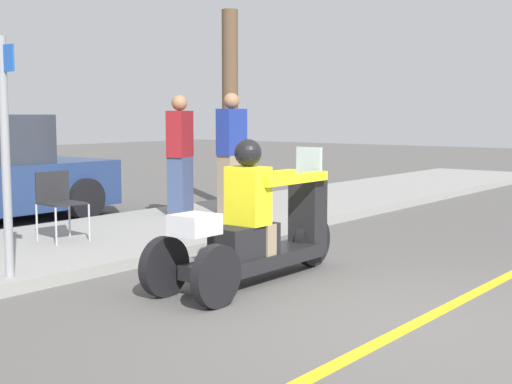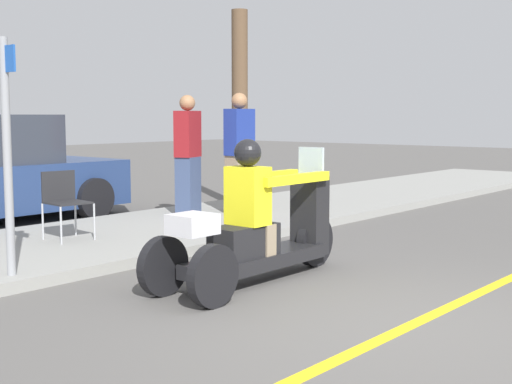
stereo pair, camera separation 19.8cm
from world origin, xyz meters
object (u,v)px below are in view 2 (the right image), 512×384
at_px(motorcycle_trike, 256,232).
at_px(spectator_mid_group, 239,156).
at_px(tree_trunk, 240,106).
at_px(street_sign, 7,147).
at_px(spectator_with_child, 188,157).
at_px(folding_chair_set_back, 64,197).

relative_size(motorcycle_trike, spectator_mid_group, 1.34).
xyz_separation_m(spectator_mid_group, tree_trunk, (1.28, 1.12, 0.77)).
relative_size(spectator_mid_group, street_sign, 0.83).
relative_size(tree_trunk, street_sign, 1.50).
height_order(spectator_with_child, tree_trunk, tree_trunk).
relative_size(spectator_with_child, street_sign, 0.81).
height_order(spectator_mid_group, spectator_with_child, spectator_mid_group).
bearing_deg(folding_chair_set_back, street_sign, -139.22).
distance_m(spectator_mid_group, spectator_with_child, 0.78).
height_order(spectator_mid_group, tree_trunk, tree_trunk).
height_order(motorcycle_trike, spectator_with_child, spectator_with_child).
relative_size(motorcycle_trike, spectator_with_child, 1.37).
height_order(spectator_with_child, street_sign, street_sign).
bearing_deg(street_sign, tree_trunk, 21.32).
height_order(tree_trunk, street_sign, tree_trunk).
bearing_deg(folding_chair_set_back, tree_trunk, 12.88).
height_order(spectator_mid_group, folding_chair_set_back, spectator_mid_group).
distance_m(spectator_with_child, street_sign, 4.32).
bearing_deg(spectator_mid_group, tree_trunk, 41.07).
xyz_separation_m(spectator_with_child, tree_trunk, (1.89, 0.62, 0.78)).
bearing_deg(motorcycle_trike, tree_trunk, 42.85).
xyz_separation_m(spectator_mid_group, street_sign, (-4.57, -1.17, 0.32)).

